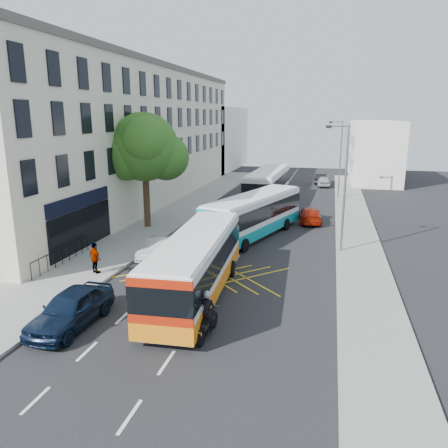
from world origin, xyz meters
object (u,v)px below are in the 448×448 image
Objects in this scene: street_tree at (144,148)px; parked_car_blue at (71,309)px; motorbike at (207,315)px; distant_car_dark at (322,178)px; lamp_far at (340,155)px; bus_mid at (254,215)px; bus_far at (268,186)px; pedestrian_far at (95,258)px; bus_near at (196,265)px; parked_car_silver at (157,248)px; distant_car_silver at (323,181)px; red_hatchback at (310,215)px; lamp_near at (344,182)px; distant_car_grey at (277,178)px.

street_tree is 17.53m from parked_car_blue.
distant_car_dark is (3.39, 42.97, -0.26)m from motorbike.
lamp_far reaches higher than bus_mid.
pedestrian_far is at bearing -103.11° from bus_far.
parked_car_silver is (-4.17, 5.19, -1.02)m from bus_near.
lamp_far reaches higher than distant_car_silver.
bus_far reaches higher than red_hatchback.
motorbike is at bearing 91.67° from distant_car_dark.
lamp_far is at bearing 68.14° from parked_car_silver.
bus_near is 2.71× the size of distant_car_dark.
lamp_near is 17.72m from parked_car_blue.
motorbike is at bearing -112.40° from lamp_near.
parked_car_blue is 1.21× the size of distant_car_silver.
pedestrian_far is (-13.20, -7.61, -3.60)m from lamp_near.
bus_near is at bearing -127.63° from lamp_near.
lamp_far reaches higher than distant_car_grey.
bus_mid is at bearing -109.17° from lamp_far.
pedestrian_far is (-5.57, -37.14, 0.41)m from distant_car_grey.
distant_car_grey is at bearing 94.83° from bus_far.
distant_car_dark is at bearing -78.21° from pedestrian_far.
bus_near reaches higher than motorbike.
lamp_near is at bearing 70.95° from motorbike.
parked_car_blue reaches higher than distant_car_grey.
distant_car_grey is at bearing 75.07° from street_tree.
red_hatchback is (2.96, 20.79, -0.31)m from motorbike.
distant_car_grey is at bearing 87.16° from parked_car_blue.
pedestrian_far reaches higher than parked_car_silver.
lamp_far reaches higher than parked_car_silver.
street_tree reaches higher than bus_mid.
lamp_far is 29.95m from bus_near.
parked_car_blue is (-5.82, -0.47, -0.14)m from motorbike.
pedestrian_far is (-6.26, -23.22, -0.75)m from bus_far.
bus_near is 3.01× the size of parked_car_silver.
bus_far is 8.98m from red_hatchback.
distant_car_dark is at bearing 99.32° from bus_mid.
bus_far reaches higher than distant_car_dark.
bus_far is (-6.93, -4.40, -2.85)m from lamp_far.
bus_far is 29.19m from parked_car_blue.
street_tree reaches higher than lamp_far.
red_hatchback is at bearing 85.24° from motorbike.
bus_far is at bearing 111.64° from bus_mid.
bus_mid reaches higher than red_hatchback.
bus_mid is 25.82m from distant_car_silver.
lamp_far is 3.57× the size of motorbike.
bus_mid is 8.10m from parked_car_silver.
parked_car_silver is at bearing 45.56° from red_hatchback.
pedestrian_far reaches higher than distant_car_silver.
lamp_near reaches higher than distant_car_dark.
lamp_near is 4.59× the size of pedestrian_far.
parked_car_blue is at bearing -137.35° from bus_near.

